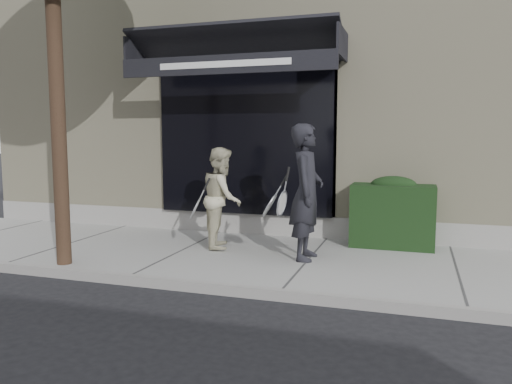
% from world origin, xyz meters
% --- Properties ---
extents(ground, '(80.00, 80.00, 0.00)m').
position_xyz_m(ground, '(0.00, 0.00, 0.00)').
color(ground, black).
rests_on(ground, ground).
extents(sidewalk, '(20.00, 3.00, 0.12)m').
position_xyz_m(sidewalk, '(0.00, 0.00, 0.06)').
color(sidewalk, gray).
rests_on(sidewalk, ground).
extents(curb, '(20.00, 0.10, 0.14)m').
position_xyz_m(curb, '(0.00, -1.55, 0.07)').
color(curb, gray).
rests_on(curb, ground).
extents(building_facade, '(14.30, 8.04, 5.64)m').
position_xyz_m(building_facade, '(-0.01, 4.96, 2.74)').
color(building_facade, beige).
rests_on(building_facade, ground).
extents(hedge, '(1.30, 0.70, 1.14)m').
position_xyz_m(hedge, '(1.10, 1.25, 0.66)').
color(hedge, black).
rests_on(hedge, sidewalk).
extents(pedestrian_front, '(0.81, 0.86, 1.95)m').
position_xyz_m(pedestrian_front, '(-0.05, -0.00, 1.09)').
color(pedestrian_front, black).
rests_on(pedestrian_front, sidewalk).
extents(pedestrian_back, '(0.85, 0.96, 1.60)m').
position_xyz_m(pedestrian_back, '(-1.49, 0.35, 0.92)').
color(pedestrian_back, beige).
rests_on(pedestrian_back, sidewalk).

